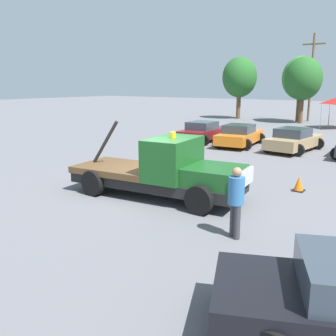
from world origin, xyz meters
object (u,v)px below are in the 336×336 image
Objects in this scene: parked_car_tan at (294,140)px; tow_truck at (165,172)px; parked_car_orange at (240,135)px; person_near_truck at (236,198)px; tree_center at (301,78)px; parked_car_maroon at (203,132)px; traffic_cone at (299,184)px; utility_pole at (311,75)px; tree_left at (303,79)px; tree_right at (240,77)px.

tow_truck is at bearing -177.74° from parked_car_tan.
parked_car_orange is at bearing 96.20° from tow_truck.
tree_center reaches higher than person_near_truck.
person_near_truck is at bearing -150.20° from parked_car_maroon.
utility_pole is (-7.05, 26.71, 4.34)m from traffic_cone.
person_near_truck is 0.39× the size of parked_car_maroon.
tree_left is at bearing -9.49° from parked_car_maroon.
tow_truck is 1.36× the size of parked_car_orange.
tree_center is 0.74× the size of utility_pole.
utility_pole is at bearing 90.17° from tow_truck.
tree_right is at bearing 39.57° from parked_car_tan.
parked_car_maroon is at bearing -95.51° from utility_pole.
parked_car_tan is 0.70× the size of tree_center.
person_near_truck is 3.27× the size of traffic_cone.
traffic_cone is (3.44, 3.41, -0.64)m from tow_truck.
utility_pole is at bearing 71.20° from tree_center.
traffic_cone is 0.06× the size of utility_pole.
traffic_cone is (8.82, -8.33, -0.39)m from parked_car_maroon.
traffic_cone is at bearing -136.65° from parked_car_maroon.
traffic_cone is (14.17, -25.14, -4.19)m from tree_right.
parked_car_tan is at bearing -76.97° from utility_pole.
tree_right reaches higher than tow_truck.
tow_truck is 0.97× the size of tree_center.
parked_car_orange is 19.12m from utility_pole.
parked_car_orange is at bearing -86.27° from tree_left.
parked_car_maroon is (-8.77, 13.46, -0.39)m from person_near_truck.
utility_pole is (-4.31, 18.64, 3.95)m from parked_car_tan.
tree_left reaches higher than parked_car_maroon.
tree_center is at bearing 21.73° from parked_car_tan.
utility_pole reaches higher than tree_center.
tree_center is at bearing -7.45° from parked_car_maroon.
parked_car_maroon is (-5.39, 11.74, -0.25)m from tow_truck.
utility_pole is (0.06, 2.56, 0.36)m from tree_left.
utility_pole is at bearing 88.76° from tree_left.
parked_car_tan is (-2.69, 13.21, -0.39)m from person_near_truck.
parked_car_orange is 0.69× the size of tree_right.
tree_left is 1.05m from tree_center.
parked_car_maroon is 1.03× the size of parked_car_tan.
utility_pole reaches higher than tow_truck.
parked_car_tan is at bearing -95.65° from parked_car_maroon.
person_near_truck reaches higher than traffic_cone.
tree_center is at bearing -0.56° from tree_right.
person_near_truck reaches higher than parked_car_tan.
parked_car_tan is at bearing -74.01° from tree_center.
parked_car_maroon is 0.53× the size of utility_pole.
person_near_truck is at bearing -33.60° from tow_truck.
tow_truck is 1.35× the size of parked_car_maroon.
tree_right is (-11.43, 17.06, 3.80)m from parked_car_tan.
tree_left is 0.73× the size of utility_pole.
tree_right is at bearing 179.44° from tree_center.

